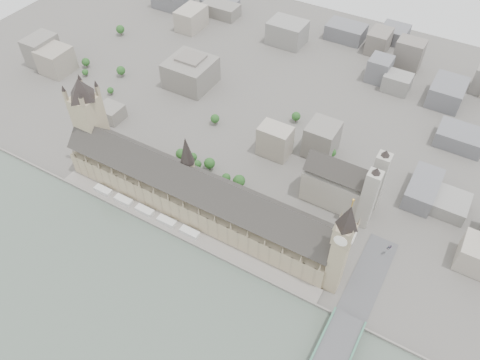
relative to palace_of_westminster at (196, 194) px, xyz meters
The scene contains 12 objects.
ground 30.06m from the palace_of_westminster, 90.00° to the right, with size 900.00×900.00×0.00m, color #595651.
embankment_wall 40.67m from the palace_of_westminster, 90.00° to the right, with size 600.00×1.50×3.00m, color gray.
river_terrace 34.80m from the palace_of_westminster, 90.00° to the right, with size 270.00×15.00×2.00m, color gray.
terrace_tents 51.60m from the palace_of_westminster, 146.28° to the right, with size 118.00×7.00×4.00m.
palace_of_westminster is the anchor object (origin of this frame).
elizabeth_tower 142.94m from the palace_of_westminster, ahead, with size 17.00×17.00×107.50m.
victoria_tower 126.41m from the palace_of_westminster, behind, with size 30.00×30.00×100.00m.
central_tower 37.14m from the palace_of_westminster, 147.79° to the left, with size 13.00×13.00×48.00m.
westminster_abbey 134.09m from the palace_of_westminster, 34.17° to the left, with size 68.00×36.00×64.00m.
city_skyline_inland 225.33m from the palace_of_westminster, 90.00° to the left, with size 720.00×360.00×38.00m, color gray, non-canonical shape.
park_trees 44.22m from the palace_of_westminster, 103.94° to the left, with size 110.00×30.00×15.00m, color #1B4D1C, non-canonical shape.
car_approach 173.26m from the palace_of_westminster, 13.48° to the left, with size 1.96×4.83×1.40m, color gray.
Camera 1 is at (173.57, -201.07, 336.22)m, focal length 35.00 mm.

